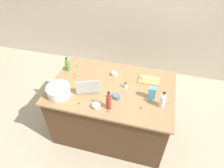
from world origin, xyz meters
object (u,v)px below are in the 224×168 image
object	(u,v)px
ramekin_small	(116,96)
ramekin_medium	(114,74)
mixing_bowl_large	(59,90)
candy_bag	(152,93)
bottle_vinegar	(162,101)
ramekin_wide	(96,106)
kitchen_timer	(125,85)
cutting_board	(149,80)
laptop	(88,87)
bottle_olive	(68,65)
bottle_soy	(109,102)
butter_stick_left	(146,78)

from	to	relation	value
ramekin_small	ramekin_medium	size ratio (longest dim) A/B	1.06
mixing_bowl_large	candy_bag	distance (m)	1.17
bottle_vinegar	ramekin_small	world-z (taller)	bottle_vinegar
ramekin_wide	kitchen_timer	distance (m)	0.52
cutting_board	ramekin_small	xyz separation A→B (m)	(-0.36, -0.44, 0.01)
kitchen_timer	bottle_vinegar	bearing A→B (deg)	-24.32
laptop	ramekin_small	distance (m)	0.39
bottle_olive	candy_bag	world-z (taller)	bottle_olive
ramekin_small	bottle_soy	bearing A→B (deg)	-103.63
bottle_vinegar	ramekin_medium	size ratio (longest dim) A/B	2.69
bottle_soy	butter_stick_left	world-z (taller)	bottle_soy
mixing_bowl_large	ramekin_medium	xyz separation A→B (m)	(0.58, 0.57, -0.05)
bottle_soy	ramekin_small	world-z (taller)	bottle_soy
bottle_soy	mixing_bowl_large	bearing A→B (deg)	175.33
butter_stick_left	kitchen_timer	xyz separation A→B (m)	(-0.24, -0.22, -0.00)
ramekin_medium	ramekin_wide	world-z (taller)	ramekin_wide
candy_bag	bottle_olive	bearing A→B (deg)	167.94
ramekin_wide	butter_stick_left	bearing A→B (deg)	52.58
candy_bag	bottle_vinegar	bearing A→B (deg)	-38.72
butter_stick_left	ramekin_medium	xyz separation A→B (m)	(-0.45, -0.00, -0.01)
mixing_bowl_large	ramekin_medium	size ratio (longest dim) A/B	3.64
laptop	bottle_soy	xyz separation A→B (m)	(0.34, -0.23, 0.06)
ramekin_small	ramekin_wide	xyz separation A→B (m)	(-0.19, -0.22, 0.00)
cutting_board	ramekin_wide	bearing A→B (deg)	-130.08
ramekin_medium	laptop	bearing A→B (deg)	-122.65
ramekin_medium	candy_bag	xyz separation A→B (m)	(0.56, -0.33, 0.06)
bottle_soy	ramekin_medium	xyz separation A→B (m)	(-0.09, 0.63, -0.08)
bottle_olive	bottle_soy	size ratio (longest dim) A/B	0.84
butter_stick_left	ramekin_medium	size ratio (longest dim) A/B	1.30
laptop	candy_bag	xyz separation A→B (m)	(0.82, 0.07, 0.04)
ramekin_medium	candy_bag	size ratio (longest dim) A/B	0.50
laptop	ramekin_medium	distance (m)	0.47
mixing_bowl_large	bottle_soy	world-z (taller)	bottle_soy
bottle_vinegar	cutting_board	size ratio (longest dim) A/B	0.77
bottle_olive	ramekin_wide	distance (m)	0.88
bottle_olive	cutting_board	distance (m)	1.20
laptop	bottle_soy	size ratio (longest dim) A/B	1.43
bottle_vinegar	ramekin_medium	xyz separation A→B (m)	(-0.70, 0.44, -0.07)
laptop	mixing_bowl_large	world-z (taller)	laptop
bottle_vinegar	kitchen_timer	size ratio (longest dim) A/B	2.95
cutting_board	butter_stick_left	size ratio (longest dim) A/B	2.69
laptop	ramekin_small	size ratio (longest dim) A/B	4.08
kitchen_timer	candy_bag	bearing A→B (deg)	-17.64
bottle_soy	ramekin_medium	size ratio (longest dim) A/B	3.04
bottle_soy	ramekin_small	size ratio (longest dim) A/B	2.86
bottle_vinegar	butter_stick_left	xyz separation A→B (m)	(-0.25, 0.44, -0.06)
mixing_bowl_large	bottle_soy	distance (m)	0.68
bottle_vinegar	butter_stick_left	bearing A→B (deg)	119.42
butter_stick_left	ramekin_small	size ratio (longest dim) A/B	1.22
bottle_vinegar	mixing_bowl_large	bearing A→B (deg)	-174.09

